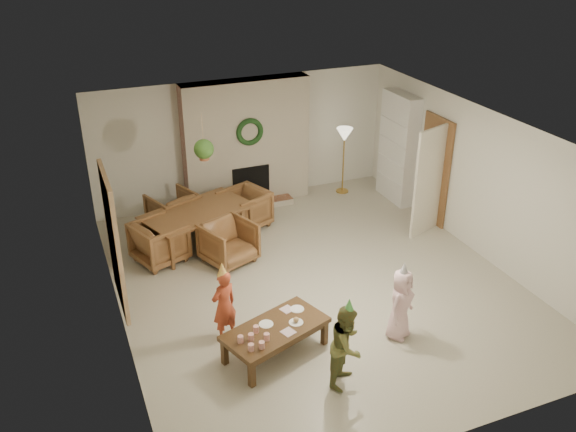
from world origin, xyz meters
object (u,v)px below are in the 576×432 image
dining_table (200,228)px  child_pink (401,304)px  dining_chair_left (160,242)px  dining_chair_right (245,209)px  child_plaid (347,345)px  dining_chair_far (173,211)px  dining_chair_near (229,243)px  coffee_table_top (276,329)px  child_red (224,305)px

dining_table → child_pink: child_pink is taller
dining_chair_left → child_pink: 4.21m
dining_chair_right → child_plaid: size_ratio=0.72×
dining_chair_left → dining_chair_right: bearing=-90.0°
dining_chair_far → dining_chair_near: bearing=90.0°
dining_chair_far → child_pink: bearing=95.3°
coffee_table_top → child_pink: child_pink is taller
dining_chair_far → child_red: bearing=67.7°
dining_chair_right → child_pink: size_ratio=0.76×
dining_chair_right → child_red: 3.36m
dining_table → dining_chair_right: 1.03m
dining_chair_near → dining_chair_right: 1.31m
dining_chair_left → coffee_table_top: (0.92, -3.00, 0.03)m
dining_chair_right → dining_chair_near: bearing=-51.3°
dining_chair_near → coffee_table_top: dining_chair_near is taller
dining_chair_left → child_pink: child_pink is taller
dining_chair_near → child_red: bearing=-130.0°
coffee_table_top → child_plaid: 1.05m
dining_chair_far → coffee_table_top: (0.46, -4.06, 0.03)m
child_red → coffee_table_top: bearing=111.7°
dining_chair_near → coffee_table_top: 2.54m
child_pink → dining_chair_right: bearing=69.5°
dining_chair_near → coffee_table_top: bearing=-114.4°
dining_table → child_plaid: child_plaid is taller
dining_chair_left → child_pink: bearing=-162.4°
dining_table → dining_chair_far: (-0.30, 0.76, 0.03)m
dining_chair_far → child_red: 3.48m
dining_chair_left → child_pink: size_ratio=0.76×
dining_chair_near → coffee_table_top: (-0.14, -2.53, 0.03)m
dining_chair_left → coffee_table_top: size_ratio=0.57×
child_plaid → dining_table: bearing=57.9°
dining_table → coffee_table_top: (0.16, -3.30, 0.07)m
dining_table → child_red: child_red is taller
coffee_table_top → dining_chair_near: bearing=67.3°
dining_chair_near → child_pink: (1.58, -2.81, 0.16)m
dining_table → dining_chair_right: size_ratio=2.34×
child_pink → coffee_table_top: bearing=137.1°
dining_table → coffee_table_top: dining_table is taller
dining_chair_right → coffee_table_top: 3.75m
dining_chair_left → coffee_table_top: dining_chair_left is taller
dining_table → dining_chair_right: dining_chair_right is taller
dining_table → child_red: 2.74m
child_red → child_plaid: bearing=109.0°
coffee_table_top → child_red: 0.79m
dining_chair_right → child_plaid: bearing=-23.5°
dining_chair_left → dining_table: bearing=-90.0°
dining_chair_near → coffee_table_top: size_ratio=0.57×
dining_chair_near → child_red: 2.06m
dining_chair_left → child_red: bearing=168.2°
dining_chair_right → coffee_table_top: dining_chair_right is taller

